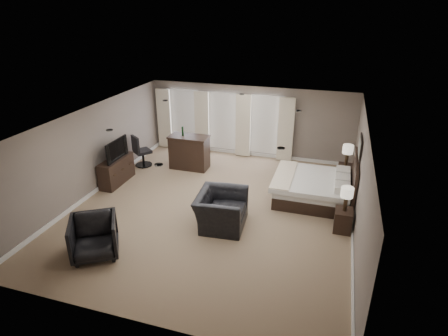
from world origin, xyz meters
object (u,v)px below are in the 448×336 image
(nightstand_near, at_px, (343,220))
(desk_chair, at_px, (143,151))
(lamp_near, at_px, (346,199))
(armchair_far, at_px, (94,235))
(armchair_near, at_px, (221,204))
(bed, at_px, (313,177))
(dresser, at_px, (117,171))
(bar_counter, at_px, (189,152))
(bar_stool_right, at_px, (202,157))
(bar_stool_left, at_px, (195,151))
(tv, at_px, (115,157))
(lamp_far, at_px, (347,155))
(nightstand_far, at_px, (344,174))

(nightstand_near, distance_m, desk_chair, 7.14)
(lamp_near, distance_m, armchair_far, 6.00)
(armchair_near, bearing_deg, lamp_near, -82.11)
(bed, distance_m, dresser, 6.08)
(nightstand_near, distance_m, dresser, 6.96)
(nightstand_near, height_order, bar_counter, bar_counter)
(bed, xyz_separation_m, armchair_near, (-2.11, -2.11, -0.10))
(bed, relative_size, bar_counter, 1.62)
(lamp_near, bearing_deg, bar_counter, 154.04)
(dresser, bearing_deg, nightstand_near, -6.01)
(armchair_near, bearing_deg, bar_stool_right, 22.88)
(bar_stool_left, bearing_deg, desk_chair, -151.62)
(lamp_near, height_order, armchair_near, lamp_near)
(tv, xyz_separation_m, armchair_far, (1.57, -3.43, -0.38))
(bed, distance_m, desk_chair, 5.94)
(nightstand_near, bearing_deg, bar_stool_right, 149.87)
(nightstand_near, xyz_separation_m, desk_chair, (-6.78, 2.20, 0.28))
(lamp_far, height_order, armchair_near, lamp_far)
(tv, relative_size, bar_stool_left, 1.37)
(armchair_far, xyz_separation_m, bar_stool_right, (0.56, 5.48, -0.16))
(bar_stool_left, distance_m, bar_stool_right, 0.49)
(armchair_near, relative_size, bar_stool_right, 1.94)
(bar_stool_left, bearing_deg, lamp_near, -30.59)
(nightstand_far, bearing_deg, armchair_far, -133.65)
(bar_counter, xyz_separation_m, bar_stool_right, (0.36, 0.27, -0.23))
(tv, height_order, desk_chair, desk_chair)
(desk_chair, bearing_deg, bar_stool_right, -126.94)
(armchair_near, bearing_deg, bar_stool_left, 25.81)
(nightstand_far, height_order, desk_chair, desk_chair)
(bar_counter, bearing_deg, lamp_near, -25.96)
(bar_stool_left, bearing_deg, bar_stool_right, -35.76)
(nightstand_near, relative_size, dresser, 0.40)
(lamp_near, bearing_deg, nightstand_near, 0.00)
(armchair_near, bearing_deg, desk_chair, 48.31)
(lamp_near, height_order, bar_counter, lamp_near)
(bar_stool_right, distance_m, desk_chair, 2.09)
(armchair_far, distance_m, bar_counter, 5.22)
(lamp_far, relative_size, bar_stool_left, 0.84)
(nightstand_far, distance_m, dresser, 7.25)
(tv, xyz_separation_m, bar_stool_right, (2.13, 2.05, -0.54))
(nightstand_near, height_order, bar_stool_right, bar_stool_right)
(bed, distance_m, lamp_far, 1.72)
(lamp_far, distance_m, desk_chair, 6.83)
(armchair_near, distance_m, bar_stool_left, 4.32)
(tv, bearing_deg, nightstand_far, -72.58)
(dresser, xyz_separation_m, tv, (0.00, 0.00, 0.48))
(dresser, height_order, tv, tv)
(armchair_far, bearing_deg, bar_stool_left, 56.89)
(bed, xyz_separation_m, nightstand_far, (0.89, 1.45, -0.40))
(lamp_far, bearing_deg, desk_chair, -174.12)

